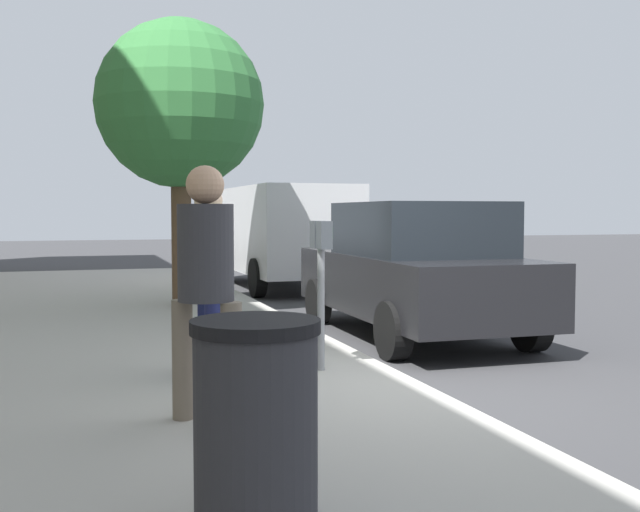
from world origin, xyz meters
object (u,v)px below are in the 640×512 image
Objects in this scene: parked_van_far at (281,230)px; trash_bin at (256,430)px; street_tree at (180,106)px; pedestrian_bystander at (206,270)px; parked_sedan_near at (415,269)px; parking_meter at (321,263)px; pedestrian_at_meter at (209,266)px.

parked_van_far is 5.18× the size of trash_bin.
street_tree reaches higher than trash_bin.
pedestrian_bystander is at bearing 174.02° from street_tree.
parked_sedan_near is 0.85× the size of parked_van_far.
pedestrian_bystander reaches higher than parking_meter.
trash_bin is at bearing 174.72° from street_tree.
pedestrian_bystander is 7.13m from street_tree.
parked_sedan_near is (2.24, -3.08, -0.26)m from pedestrian_at_meter.
street_tree is (6.78, -0.71, 2.10)m from pedestrian_bystander.
parking_meter is at bearing 167.36° from parked_van_far.
pedestrian_at_meter is at bearing 175.17° from street_tree.
pedestrian_at_meter reaches higher than parking_meter.
parking_meter is at bearing -1.96° from pedestrian_at_meter.
street_tree reaches higher than parking_meter.
trash_bin is at bearing -143.74° from pedestrian_bystander.
parking_meter is 0.78× the size of pedestrian_bystander.
parking_meter is 0.27× the size of parked_van_far.
parked_van_far is (9.06, -2.03, 0.09)m from parking_meter.
trash_bin is (-5.65, 3.44, -0.24)m from parked_sedan_near.
pedestrian_at_meter is 0.33× the size of parked_van_far.
street_tree is at bearing 33.16° from pedestrian_bystander.
pedestrian_at_meter is 0.39× the size of parked_sedan_near.
street_tree is 9.20m from trash_bin.
parked_sedan_near is 6.62m from trash_bin.
parked_van_far is at bearing 70.32° from pedestrian_at_meter.
parked_sedan_near is 4.75m from street_tree.
pedestrian_bystander is at bearing 136.91° from parking_meter.
pedestrian_at_meter is 0.38× the size of street_tree.
parking_meter is 0.31× the size of street_tree.
pedestrian_bystander is 0.40× the size of street_tree.
parking_meter is at bearing -173.63° from street_tree.
parking_meter reaches higher than trash_bin.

